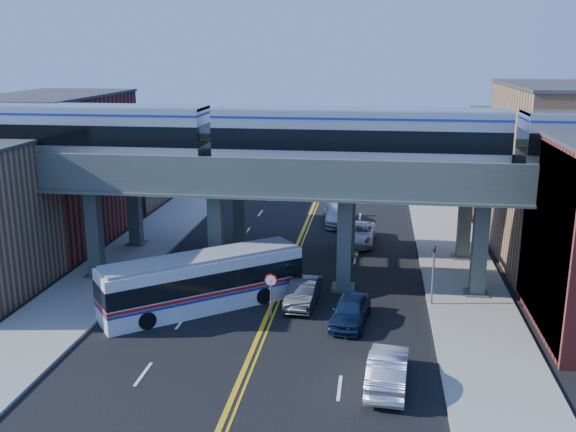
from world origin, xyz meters
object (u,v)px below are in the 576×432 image
object	(u,v)px
transit_train	(358,137)
car_lane_c	(358,233)
car_lane_a	(350,310)
car_lane_b	(303,293)
stop_sign	(271,289)
car_lane_d	(337,214)
traffic_signal	(433,269)
car_parked_curb	(388,369)
transit_bus	(203,282)

from	to	relation	value
transit_train	car_lane_c	world-z (taller)	transit_train
car_lane_a	car_lane_b	xyz separation A→B (m)	(-2.85, 2.30, -0.03)
stop_sign	car_lane_d	distance (m)	20.59
transit_train	car_lane_d	bearing A→B (deg)	97.48
stop_sign	car_lane_d	bearing A→B (deg)	83.48
traffic_signal	car_lane_a	size ratio (longest dim) A/B	0.91
car_lane_c	car_parked_curb	size ratio (longest dim) A/B	1.11
transit_train	stop_sign	xyz separation A→B (m)	(-4.36, -5.00, -7.70)
car_lane_c	car_lane_d	distance (m)	5.71
car_lane_a	transit_bus	bearing A→B (deg)	-179.41
traffic_signal	transit_train	bearing A→B (deg)	156.20
car_lane_a	car_lane_d	world-z (taller)	car_lane_d
car_lane_b	car_parked_curb	bearing A→B (deg)	-57.67
transit_train	stop_sign	size ratio (longest dim) A/B	19.76
car_lane_a	car_lane_d	xyz separation A→B (m)	(-2.02, 20.49, 0.04)
transit_bus	car_lane_a	world-z (taller)	transit_bus
car_lane_b	car_lane_d	bearing A→B (deg)	91.10
transit_bus	car_lane_d	size ratio (longest dim) A/B	1.95
stop_sign	car_lane_b	xyz separation A→B (m)	(1.50, 2.25, -1.03)
stop_sign	transit_bus	size ratio (longest dim) A/B	0.24
car_lane_d	car_parked_curb	bearing A→B (deg)	-88.61
transit_train	car_lane_c	bearing A→B (deg)	90.47
car_lane_b	stop_sign	bearing A→B (deg)	-119.92
stop_sign	transit_bus	xyz separation A→B (m)	(-4.11, 0.99, -0.21)
traffic_signal	car_lane_c	xyz separation A→B (m)	(-4.62, 12.07, -1.56)
car_parked_curb	traffic_signal	bearing A→B (deg)	-101.23
car_lane_a	car_parked_curb	distance (m)	6.73
traffic_signal	car_parked_curb	distance (m)	9.97
transit_train	car_lane_d	distance (m)	17.81
car_lane_c	car_lane_d	world-z (taller)	car_lane_d
car_lane_a	car_lane_c	size ratio (longest dim) A/B	0.84
transit_train	car_lane_b	distance (m)	9.58
transit_train	car_lane_d	world-z (taller)	transit_train
traffic_signal	car_lane_c	distance (m)	13.02
car_parked_curb	transit_train	bearing A→B (deg)	-76.35
transit_bus	car_parked_curb	world-z (taller)	transit_bus
traffic_signal	car_lane_b	world-z (taller)	traffic_signal
transit_bus	stop_sign	bearing A→B (deg)	-51.71
traffic_signal	transit_bus	bearing A→B (deg)	-171.24
car_lane_b	car_lane_c	size ratio (longest dim) A/B	0.83
traffic_signal	car_lane_b	bearing A→B (deg)	-174.24
stop_sign	car_lane_d	xyz separation A→B (m)	(2.34, 20.44, -0.95)
traffic_signal	car_lane_a	world-z (taller)	traffic_signal
car_lane_a	car_lane_b	world-z (taller)	car_lane_a
transit_bus	car_lane_d	xyz separation A→B (m)	(6.45, 19.44, -0.75)
transit_train	car_parked_curb	world-z (taller)	transit_train
transit_bus	car_lane_b	bearing A→B (deg)	-25.49
transit_train	traffic_signal	bearing A→B (deg)	-23.80
transit_train	car_lane_c	size ratio (longest dim) A/B	9.69
car_lane_b	car_lane_d	xyz separation A→B (m)	(0.84, 18.18, 0.07)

